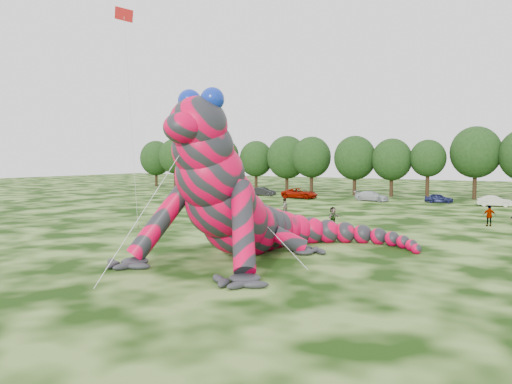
{
  "coord_description": "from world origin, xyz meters",
  "views": [
    {
      "loc": [
        17.94,
        -19.04,
        6.07
      ],
      "look_at": [
        2.51,
        6.16,
        4.0
      ],
      "focal_mm": 35.0,
      "sensor_mm": 36.0,
      "label": 1
    }
  ],
  "objects_px": {
    "tree_0": "(156,163)",
    "spectator_4": "(220,195)",
    "car_1": "(263,192)",
    "car_4": "(439,198)",
    "car_2": "(300,193)",
    "tree_2": "(198,164)",
    "tree_1": "(175,163)",
    "tree_3": "(224,164)",
    "flying_kite": "(125,33)",
    "tree_7": "(355,166)",
    "spectator_3": "(489,216)",
    "tree_5": "(287,164)",
    "car_5": "(495,201)",
    "tree_10": "(475,163)",
    "car_0": "(228,189)",
    "spectator_1": "(284,207)",
    "spectator_5": "(333,217)",
    "tree_4": "(256,166)",
    "tree_6": "(312,165)",
    "car_3": "(372,196)",
    "tree_8": "(392,168)",
    "tree_9": "(428,169)",
    "inflatable_gecko": "(248,176)"
  },
  "relations": [
    {
      "from": "tree_0",
      "to": "spectator_4",
      "type": "xyz_separation_m",
      "value": [
        32.76,
        -22.8,
        -3.88
      ]
    },
    {
      "from": "tree_0",
      "to": "spectator_4",
      "type": "relative_size",
      "value": 5.43
    },
    {
      "from": "spectator_4",
      "to": "car_1",
      "type": "bearing_deg",
      "value": 175.49
    },
    {
      "from": "car_4",
      "to": "car_1",
      "type": "bearing_deg",
      "value": 82.64
    },
    {
      "from": "car_2",
      "to": "spectator_4",
      "type": "relative_size",
      "value": 3.06
    },
    {
      "from": "tree_2",
      "to": "tree_1",
      "type": "bearing_deg",
      "value": -172.42
    },
    {
      "from": "tree_3",
      "to": "spectator_4",
      "type": "distance_m",
      "value": 25.19
    },
    {
      "from": "flying_kite",
      "to": "tree_7",
      "type": "relative_size",
      "value": 1.85
    },
    {
      "from": "spectator_4",
      "to": "spectator_3",
      "type": "relative_size",
      "value": 0.94
    },
    {
      "from": "tree_5",
      "to": "car_5",
      "type": "xyz_separation_m",
      "value": [
        34.25,
        -10.0,
        -4.23
      ]
    },
    {
      "from": "flying_kite",
      "to": "spectator_3",
      "type": "relative_size",
      "value": 9.45
    },
    {
      "from": "tree_7",
      "to": "tree_10",
      "type": "xyz_separation_m",
      "value": [
        17.48,
        1.77,
        0.51
      ]
    },
    {
      "from": "flying_kite",
      "to": "tree_5",
      "type": "bearing_deg",
      "value": 104.37
    },
    {
      "from": "tree_5",
      "to": "car_0",
      "type": "xyz_separation_m",
      "value": [
        -6.67,
        -8.58,
        -4.19
      ]
    },
    {
      "from": "spectator_1",
      "to": "tree_2",
      "type": "bearing_deg",
      "value": -103.76
    },
    {
      "from": "spectator_5",
      "to": "car_5",
      "type": "bearing_deg",
      "value": -10.73
    },
    {
      "from": "tree_4",
      "to": "spectator_1",
      "type": "bearing_deg",
      "value": -54.32
    },
    {
      "from": "car_2",
      "to": "car_5",
      "type": "relative_size",
      "value": 1.33
    },
    {
      "from": "tree_2",
      "to": "tree_6",
      "type": "xyz_separation_m",
      "value": [
        25.46,
        -2.08,
        -0.08
      ]
    },
    {
      "from": "car_3",
      "to": "car_5",
      "type": "distance_m",
      "value": 15.45
    },
    {
      "from": "tree_8",
      "to": "spectator_1",
      "type": "relative_size",
      "value": 4.99
    },
    {
      "from": "tree_9",
      "to": "flying_kite",
      "type": "bearing_deg",
      "value": -103.0
    },
    {
      "from": "tree_6",
      "to": "car_0",
      "type": "height_order",
      "value": "tree_6"
    },
    {
      "from": "flying_kite",
      "to": "spectator_5",
      "type": "height_order",
      "value": "flying_kite"
    },
    {
      "from": "car_4",
      "to": "tree_4",
      "type": "bearing_deg",
      "value": 64.45
    },
    {
      "from": "tree_2",
      "to": "car_0",
      "type": "relative_size",
      "value": 2.31
    },
    {
      "from": "car_1",
      "to": "tree_6",
      "type": "bearing_deg",
      "value": -30.72
    },
    {
      "from": "tree_1",
      "to": "spectator_5",
      "type": "xyz_separation_m",
      "value": [
        49.75,
        -37.41,
        -3.99
      ]
    },
    {
      "from": "flying_kite",
      "to": "tree_2",
      "type": "relative_size",
      "value": 1.82
    },
    {
      "from": "car_5",
      "to": "car_2",
      "type": "bearing_deg",
      "value": 84.08
    },
    {
      "from": "flying_kite",
      "to": "spectator_4",
      "type": "relative_size",
      "value": 10.01
    },
    {
      "from": "car_1",
      "to": "car_4",
      "type": "distance_m",
      "value": 26.29
    },
    {
      "from": "tree_8",
      "to": "car_4",
      "type": "relative_size",
      "value": 2.45
    },
    {
      "from": "car_3",
      "to": "spectator_4",
      "type": "bearing_deg",
      "value": 128.79
    },
    {
      "from": "car_1",
      "to": "flying_kite",
      "type": "bearing_deg",
      "value": -166.76
    },
    {
      "from": "tree_4",
      "to": "tree_10",
      "type": "xyz_separation_m",
      "value": [
        37.04,
        -0.13,
        0.72
      ]
    },
    {
      "from": "car_2",
      "to": "tree_2",
      "type": "bearing_deg",
      "value": 63.02
    },
    {
      "from": "tree_9",
      "to": "tree_10",
      "type": "relative_size",
      "value": 0.83
    },
    {
      "from": "tree_0",
      "to": "tree_1",
      "type": "xyz_separation_m",
      "value": [
        6.2,
        -1.18,
        0.15
      ]
    },
    {
      "from": "inflatable_gecko",
      "to": "spectator_1",
      "type": "xyz_separation_m",
      "value": [
        -7.76,
        19.26,
        -4.0
      ]
    },
    {
      "from": "car_4",
      "to": "car_5",
      "type": "height_order",
      "value": "car_5"
    },
    {
      "from": "tree_7",
      "to": "car_4",
      "type": "bearing_deg",
      "value": -26.01
    },
    {
      "from": "tree_0",
      "to": "car_2",
      "type": "bearing_deg",
      "value": -17.38
    },
    {
      "from": "car_1",
      "to": "car_3",
      "type": "relative_size",
      "value": 0.87
    },
    {
      "from": "tree_3",
      "to": "tree_4",
      "type": "distance_m",
      "value": 6.3
    },
    {
      "from": "tree_4",
      "to": "inflatable_gecko",
      "type": "bearing_deg",
      "value": -59.02
    },
    {
      "from": "tree_2",
      "to": "spectator_3",
      "type": "relative_size",
      "value": 5.2
    },
    {
      "from": "tree_1",
      "to": "car_3",
      "type": "distance_m",
      "value": 45.35
    },
    {
      "from": "tree_7",
      "to": "tree_6",
      "type": "bearing_deg",
      "value": -179.08
    },
    {
      "from": "tree_4",
      "to": "tree_9",
      "type": "height_order",
      "value": "tree_4"
    }
  ]
}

